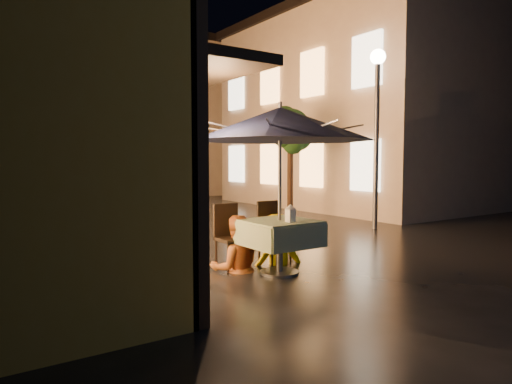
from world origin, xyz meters
TOP-DOWN VIEW (x-y plane):
  - ground at (0.00, 0.00)m, footprint 90.00×90.00m
  - east_building_near at (7.49, 6.50)m, footprint 7.30×9.30m
  - east_building_far at (7.49, 18.00)m, footprint 7.30×10.30m
  - street_tree at (2.41, 4.51)m, footprint 1.43×1.20m
  - streetlamp_near at (3.00, 2.00)m, footprint 0.36×0.36m
  - streetlamp_far at (3.00, 14.00)m, footprint 0.36×0.36m
  - cafe_table at (-1.52, -0.17)m, footprint 0.99×0.99m
  - patio_umbrella at (-1.52, -0.17)m, footprint 2.64×2.64m
  - cafe_chair_left at (-1.92, 0.57)m, footprint 0.42×0.42m
  - cafe_chair_right at (-1.12, 0.57)m, footprint 0.42×0.42m
  - table_lantern at (-1.52, -0.42)m, footprint 0.16×0.16m
  - person_orange at (-1.92, 0.37)m, footprint 0.94×0.83m
  - person_yellow at (-1.14, 0.39)m, footprint 1.12×0.84m
  - bicycle_0 at (-2.38, 2.99)m, footprint 2.00×1.07m
  - bicycle_1 at (-2.55, 4.62)m, footprint 1.90×0.70m
  - bicycle_2 at (-2.15, 5.12)m, footprint 1.70×0.80m
  - bicycle_3 at (-2.83, 6.26)m, footprint 1.92×0.89m
  - bicycle_4 at (-2.68, 7.68)m, footprint 1.64×0.69m
  - bicycle_5 at (-2.21, 9.00)m, footprint 1.78×0.83m

SIDE VIEW (x-z plane):
  - ground at x=0.00m, z-range 0.00..0.00m
  - bicycle_4 at x=-2.68m, z-range 0.00..0.84m
  - bicycle_2 at x=-2.15m, z-range 0.00..0.86m
  - bicycle_0 at x=-2.38m, z-range 0.00..1.00m
  - bicycle_5 at x=-2.21m, z-range 0.00..1.03m
  - cafe_chair_left at x=-1.92m, z-range 0.05..1.03m
  - cafe_chair_right at x=-1.12m, z-range 0.05..1.03m
  - bicycle_3 at x=-2.83m, z-range 0.00..1.11m
  - bicycle_1 at x=-2.55m, z-range 0.00..1.12m
  - cafe_table at x=-1.52m, z-range 0.20..0.98m
  - person_yellow at x=-1.14m, z-range 0.00..1.53m
  - person_orange at x=-1.92m, z-range 0.00..1.61m
  - table_lantern at x=-1.52m, z-range 0.79..1.04m
  - patio_umbrella at x=-1.52m, z-range 0.92..3.38m
  - street_tree at x=2.41m, z-range 0.85..4.00m
  - streetlamp_near at x=3.00m, z-range 0.80..5.03m
  - streetlamp_far at x=3.00m, z-range 0.80..5.03m
  - east_building_near at x=7.49m, z-range 0.01..6.81m
  - east_building_far at x=7.49m, z-range 0.01..7.31m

